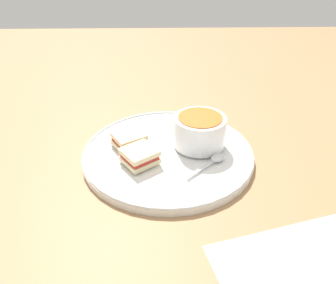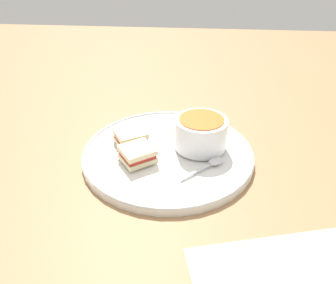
{
  "view_description": "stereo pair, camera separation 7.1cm",
  "coord_description": "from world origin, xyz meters",
  "px_view_note": "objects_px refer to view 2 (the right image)",
  "views": [
    {
      "loc": [
        -0.6,
        0.02,
        0.42
      ],
      "look_at": [
        0.0,
        0.0,
        0.04
      ],
      "focal_mm": 35.0,
      "sensor_mm": 36.0,
      "label": 1
    },
    {
      "loc": [
        -0.6,
        -0.05,
        0.42
      ],
      "look_at": [
        0.0,
        0.0,
        0.04
      ],
      "focal_mm": 35.0,
      "sensor_mm": 36.0,
      "label": 2
    }
  ],
  "objects_px": {
    "spoon": "(213,163)",
    "sandwich_half_near": "(131,137)",
    "soup_bowl": "(201,133)",
    "sandwich_half_far": "(137,154)"
  },
  "relations": [
    {
      "from": "sandwich_half_near",
      "to": "sandwich_half_far",
      "type": "xyz_separation_m",
      "value": [
        -0.07,
        -0.03,
        0.0
      ]
    },
    {
      "from": "spoon",
      "to": "sandwich_half_far",
      "type": "height_order",
      "value": "sandwich_half_far"
    },
    {
      "from": "sandwich_half_far",
      "to": "sandwich_half_near",
      "type": "bearing_deg",
      "value": 22.11
    },
    {
      "from": "soup_bowl",
      "to": "spoon",
      "type": "bearing_deg",
      "value": -157.73
    },
    {
      "from": "sandwich_half_near",
      "to": "sandwich_half_far",
      "type": "bearing_deg",
      "value": -157.89
    },
    {
      "from": "soup_bowl",
      "to": "spoon",
      "type": "height_order",
      "value": "soup_bowl"
    },
    {
      "from": "spoon",
      "to": "sandwich_half_near",
      "type": "height_order",
      "value": "sandwich_half_near"
    },
    {
      "from": "sandwich_half_near",
      "to": "soup_bowl",
      "type": "bearing_deg",
      "value": -89.93
    },
    {
      "from": "sandwich_half_near",
      "to": "sandwich_half_far",
      "type": "relative_size",
      "value": 0.99
    },
    {
      "from": "spoon",
      "to": "sandwich_half_near",
      "type": "xyz_separation_m",
      "value": [
        0.07,
        0.18,
        0.01
      ]
    }
  ]
}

